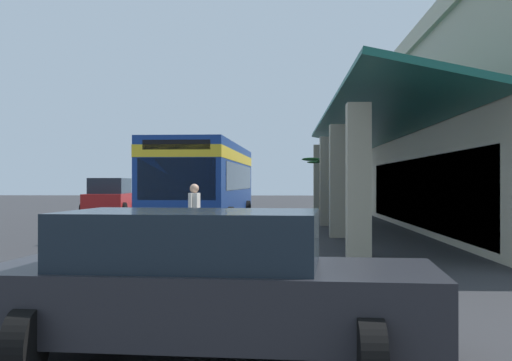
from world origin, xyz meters
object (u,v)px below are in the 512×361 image
Objects in this scene: transit_bus at (205,180)px; pedestrian at (194,214)px; parked_suv_red at (110,196)px; parked_sedan_charcoal at (207,284)px; potted_palm at (321,208)px.

pedestrian is at bearing 4.90° from transit_bus.
parked_sedan_charcoal is at bearing 17.01° from parked_suv_red.
transit_bus is 3.97× the size of potted_palm.
transit_bus is 11.60m from parked_suv_red.
potted_palm is (-4.04, 4.48, -1.21)m from transit_bus.
parked_sedan_charcoal is at bearing 6.98° from transit_bus.
parked_sedan_charcoal is 21.56m from potted_palm.
transit_bus is 2.49× the size of parked_sedan_charcoal.
transit_bus reaches higher than pedestrian.
parked_suv_red is 1.74× the size of potted_palm.
parked_suv_red reaches higher than parked_sedan_charcoal.
parked_sedan_charcoal is 2.64× the size of pedestrian.
parked_sedan_charcoal is at bearing -6.26° from potted_palm.
parked_suv_red is at bearing -118.30° from potted_palm.
transit_bus reaches higher than potted_palm.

